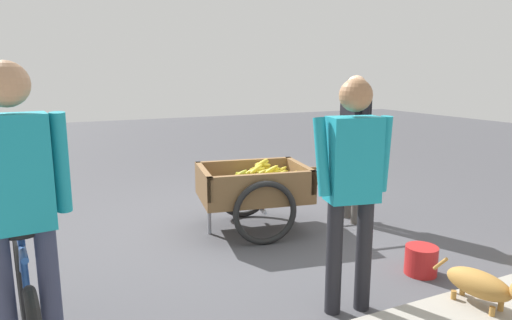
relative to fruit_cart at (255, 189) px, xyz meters
name	(u,v)px	position (x,y,z in m)	size (l,w,h in m)	color
ground_plane	(258,228)	(-0.05, -0.02, -0.44)	(24.00, 24.00, 0.00)	#47474C
fruit_cart	(255,189)	(0.00, 0.00, 0.00)	(1.75, 1.05, 0.73)	brown
vendor_person	(354,136)	(-1.12, 0.19, 0.53)	(0.25, 0.54, 1.62)	#4C4742
bicycle	(28,305)	(2.11, 1.46, -0.09)	(0.46, 1.66, 0.85)	black
cyclist_person	(17,195)	(2.09, 1.61, 0.59)	(0.52, 0.23, 1.71)	#333851
dog	(484,286)	(-0.59, 2.30, -0.17)	(0.25, 0.67, 0.40)	#AD7A38
plastic_bucket	(421,260)	(-0.79, 1.56, -0.32)	(0.26, 0.26, 0.24)	#B21E1E
bystander_person	(352,177)	(0.11, 1.78, 0.52)	(0.51, 0.27, 1.61)	black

